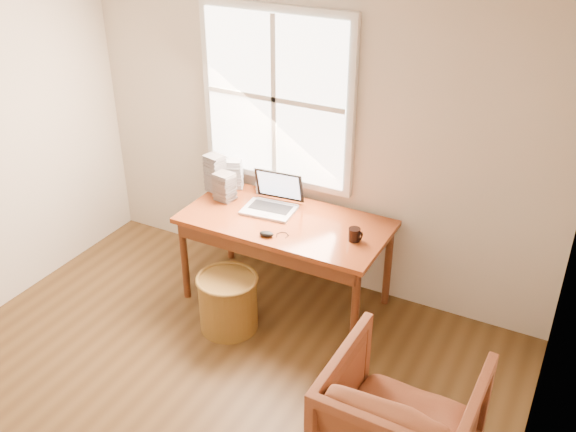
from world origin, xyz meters
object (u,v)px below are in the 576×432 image
at_px(armchair, 401,420).
at_px(wicker_stool, 228,303).
at_px(desk, 285,222).
at_px(cd_stack_a, 234,174).
at_px(coffee_mug, 354,235).
at_px(laptop, 269,195).

relative_size(armchair, wicker_stool, 1.90).
bearing_deg(desk, cd_stack_a, 155.02).
relative_size(desk, wicker_stool, 3.62).
relative_size(desk, armchair, 1.91).
distance_m(desk, armchair, 1.83).
bearing_deg(cd_stack_a, armchair, -36.28).
distance_m(desk, wicker_stool, 0.76).
height_order(desk, armchair, armchair).
height_order(desk, cd_stack_a, cd_stack_a).
height_order(armchair, coffee_mug, coffee_mug).
height_order(wicker_stool, coffee_mug, coffee_mug).
relative_size(desk, laptop, 4.06).
bearing_deg(wicker_stool, desk, 66.88).
xyz_separation_m(desk, armchair, (1.36, -1.17, -0.35)).
distance_m(coffee_mug, cd_stack_a, 1.28).
bearing_deg(cd_stack_a, coffee_mug, -15.45).
xyz_separation_m(coffee_mug, cd_stack_a, (-1.23, 0.34, 0.08)).
bearing_deg(coffee_mug, desk, -174.08).
distance_m(armchair, coffee_mug, 1.43).
distance_m(laptop, cd_stack_a, 0.52).
xyz_separation_m(laptop, coffee_mug, (0.76, -0.10, -0.09)).
bearing_deg(armchair, laptop, -37.41).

